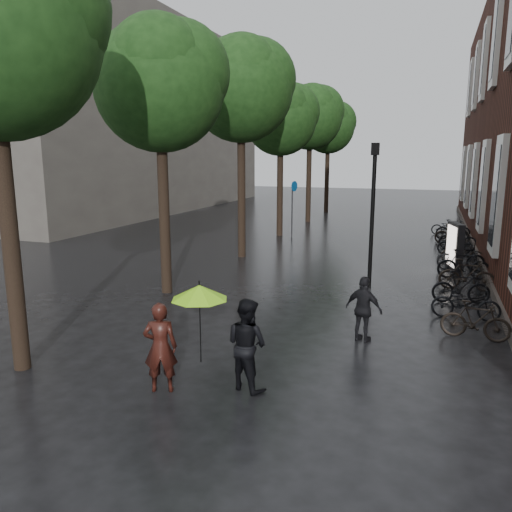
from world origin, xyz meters
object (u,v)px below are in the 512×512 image
at_px(person_black, 247,344).
at_px(parked_bicycles, 458,254).
at_px(lamp_post, 373,201).
at_px(ad_lightbox, 455,247).
at_px(person_burgundy, 160,347).
at_px(pedestrian_walking, 364,309).

bearing_deg(person_black, parked_bicycles, -86.84).
height_order(person_black, lamp_post, lamp_post).
bearing_deg(lamp_post, ad_lightbox, 51.60).
height_order(parked_bicycles, ad_lightbox, ad_lightbox).
bearing_deg(person_burgundy, person_black, -179.12).
bearing_deg(ad_lightbox, lamp_post, -143.30).
xyz_separation_m(person_burgundy, person_black, (1.42, 0.61, 0.02)).
distance_m(parked_bicycles, ad_lightbox, 1.13).
relative_size(person_burgundy, parked_bicycles, 0.10).
relative_size(parked_bicycles, lamp_post, 3.69).
bearing_deg(parked_bicycles, person_black, -108.22).
distance_m(pedestrian_walking, lamp_post, 5.33).
bearing_deg(pedestrian_walking, parked_bicycles, -85.35).
height_order(ad_lightbox, lamp_post, lamp_post).
distance_m(person_black, parked_bicycles, 13.05).
relative_size(person_burgundy, pedestrian_walking, 1.09).
relative_size(person_black, ad_lightbox, 0.95).
relative_size(pedestrian_walking, parked_bicycles, 0.09).
distance_m(ad_lightbox, lamp_post, 4.65).
xyz_separation_m(parked_bicycles, ad_lightbox, (-0.20, -1.03, 0.42)).
bearing_deg(person_burgundy, lamp_post, -129.42).
bearing_deg(ad_lightbox, person_burgundy, -128.77).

